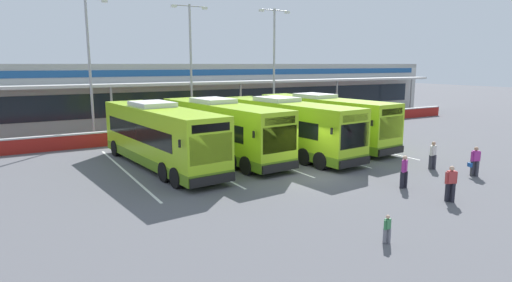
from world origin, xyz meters
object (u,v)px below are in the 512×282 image
pedestrian_in_dark_coat (433,154)px  lamp_post_east (274,61)px  pedestrian_child (387,228)px  lamp_post_west (89,60)px  coach_bus_centre (286,128)px  coach_bus_right_centre (323,121)px  lamp_post_centre (191,61)px  pedestrian_near_bin (451,182)px  coach_bus_left_centre (221,130)px  pedestrian_approaching_bus (404,171)px  pedestrian_with_handbag (475,161)px  coach_bus_leftmost (160,137)px

pedestrian_in_dark_coat → lamp_post_east: 19.43m
pedestrian_child → lamp_post_west: bearing=100.8°
coach_bus_centre → lamp_post_east: lamp_post_east is taller
coach_bus_right_centre → lamp_post_centre: (-6.08, 10.74, 4.50)m
pedestrian_near_bin → lamp_post_centre: bearing=95.6°
coach_bus_right_centre → lamp_post_east: size_ratio=1.12×
coach_bus_centre → pedestrian_near_bin: coach_bus_centre is taller
coach_bus_left_centre → lamp_post_centre: bearing=77.7°
pedestrian_approaching_bus → coach_bus_centre: bearing=92.5°
pedestrian_approaching_bus → lamp_post_centre: bearing=96.1°
pedestrian_child → pedestrian_approaching_bus: bearing=36.5°
coach_bus_centre → lamp_post_east: size_ratio=1.12×
coach_bus_left_centre → pedestrian_with_handbag: size_ratio=7.61×
pedestrian_child → lamp_post_east: lamp_post_east is taller
pedestrian_approaching_bus → lamp_post_east: lamp_post_east is taller
coach_bus_leftmost → pedestrian_approaching_bus: size_ratio=7.61×
lamp_post_west → coach_bus_leftmost: bearing=-80.9°
lamp_post_centre → coach_bus_centre: bearing=-81.1°
coach_bus_centre → coach_bus_right_centre: (4.20, 1.19, 0.00)m
coach_bus_left_centre → lamp_post_centre: 11.91m
pedestrian_approaching_bus → lamp_post_centre: (-2.30, 21.59, 5.42)m
pedestrian_child → pedestrian_near_bin: (5.79, 1.74, 0.33)m
coach_bus_left_centre → pedestrian_approaching_bus: coach_bus_left_centre is taller
lamp_post_west → pedestrian_in_dark_coat: bearing=-52.6°
coach_bus_leftmost → lamp_post_east: (14.40, 10.09, 4.50)m
coach_bus_right_centre → lamp_post_west: size_ratio=1.12×
coach_bus_centre → coach_bus_left_centre: bearing=164.7°
coach_bus_right_centre → pedestrian_near_bin: bearing=-105.5°
lamp_post_centre → lamp_post_east: same height
coach_bus_centre → pedestrian_approaching_bus: (0.42, -9.66, -0.91)m
coach_bus_leftmost → pedestrian_in_dark_coat: bearing=-32.7°
lamp_post_east → pedestrian_approaching_bus: bearing=-105.2°
pedestrian_approaching_bus → coach_bus_left_centre: bearing=113.3°
pedestrian_with_handbag → lamp_post_west: 27.54m
pedestrian_in_dark_coat → pedestrian_child: 11.82m
coach_bus_centre → pedestrian_approaching_bus: 9.72m
coach_bus_leftmost → pedestrian_with_handbag: (13.96, -10.69, -0.93)m
coach_bus_right_centre → pedestrian_in_dark_coat: bearing=-85.7°
coach_bus_right_centre → pedestrian_with_handbag: (1.32, -11.23, -0.93)m
coach_bus_right_centre → lamp_post_centre: bearing=119.5°
pedestrian_child → pedestrian_approaching_bus: 7.12m
coach_bus_leftmost → pedestrian_with_handbag: bearing=-37.4°
pedestrian_with_handbag → pedestrian_child: bearing=-160.4°
lamp_post_east → pedestrian_child: bearing=-114.6°
coach_bus_leftmost → coach_bus_right_centre: same height
pedestrian_child → lamp_post_east: 27.69m
coach_bus_right_centre → lamp_post_east: 10.71m
pedestrian_child → pedestrian_near_bin: pedestrian_near_bin is taller
coach_bus_right_centre → pedestrian_approaching_bus: 11.53m
pedestrian_approaching_bus → pedestrian_child: bearing=-143.5°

